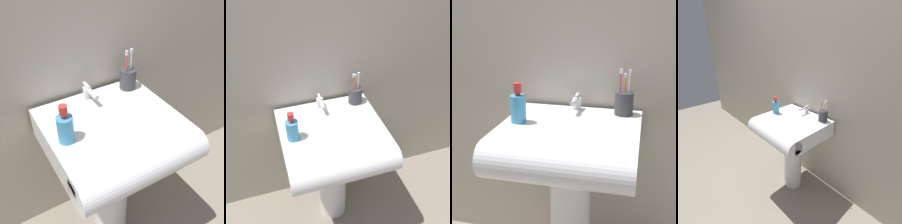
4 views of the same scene
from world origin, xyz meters
The scene contains 7 objects.
ground_plane centered at (0.00, 0.00, 0.00)m, with size 6.00×6.00×0.00m, color gray.
wall_back centered at (0.00, 0.28, 1.20)m, with size 5.00×0.05×2.40m, color #B7AD99.
sink_pedestal centered at (0.00, 0.00, 0.32)m, with size 0.17×0.17×0.63m, color white.
sink_basin centered at (0.00, -0.05, 0.70)m, with size 0.56×0.55×0.14m.
faucet centered at (-0.01, 0.17, 0.81)m, with size 0.04×0.13×0.07m.
toothbrush_cup centered at (0.20, 0.17, 0.83)m, with size 0.08×0.08×0.20m.
soap_bottle centered at (-0.21, -0.03, 0.84)m, with size 0.06×0.06×0.16m.
Camera 4 is at (1.02, -0.96, 1.49)m, focal length 28.00 mm.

